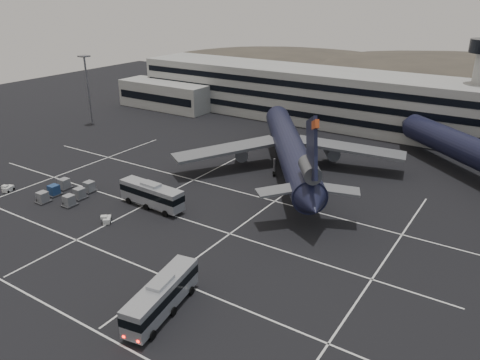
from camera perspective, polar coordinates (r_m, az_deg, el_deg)
name	(u,v)px	position (r m, az deg, el deg)	size (l,w,h in m)	color
ground	(153,224)	(75.48, -10.56, -5.29)	(260.00, 260.00, 0.00)	black
lane_markings	(161,224)	(75.35, -9.66, -5.27)	(90.00, 55.62, 0.01)	silver
terminal	(322,97)	(131.84, 10.01, 9.92)	(125.00, 26.00, 24.00)	gray
hills	(458,105)	(224.41, 25.06, 8.28)	(352.00, 180.00, 44.00)	#38332B
lightpole_left	(87,80)	(133.46, -18.16, 11.46)	(2.40, 2.40, 18.28)	slate
trijet_main	(290,149)	(92.86, 6.14, 3.83)	(40.25, 50.28, 18.08)	black
bus_near	(162,295)	(55.19, -9.53, -13.66)	(4.91, 12.58, 4.34)	#989CA0
bus_far	(152,194)	(80.19, -10.72, -1.69)	(12.58, 3.59, 4.40)	#989CA0
tug_a	(8,189)	(95.45, -26.45, -0.95)	(1.84, 2.31, 1.30)	beige
tug_b	(107,220)	(77.30, -15.90, -4.66)	(2.14, 2.23, 1.25)	beige
uld_cluster	(67,192)	(88.75, -20.37, -1.37)	(9.49, 10.37, 1.93)	#2D2D30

